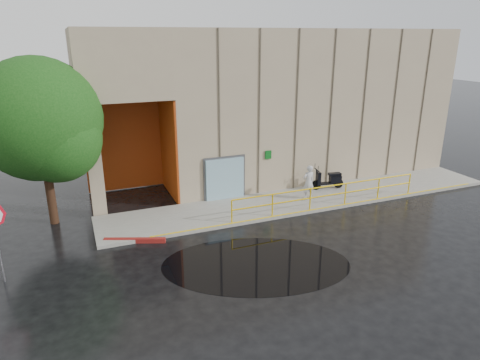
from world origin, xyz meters
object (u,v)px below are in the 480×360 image
object	(u,v)px
red_curb	(135,240)
tree_near	(44,124)
person	(308,182)
scooter	(328,175)

from	to	relation	value
red_curb	tree_near	bearing A→B (deg)	132.48
red_curb	tree_near	distance (m)	5.89
person	red_curb	xyz separation A→B (m)	(-8.53, -1.32, -0.89)
person	red_curb	distance (m)	8.68
person	scooter	bearing A→B (deg)	-156.90
person	tree_near	size ratio (longest dim) A/B	0.24
red_curb	tree_near	size ratio (longest dim) A/B	0.34
person	red_curb	size ratio (longest dim) A/B	0.69
scooter	tree_near	bearing A→B (deg)	-174.23
scooter	tree_near	distance (m)	13.41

